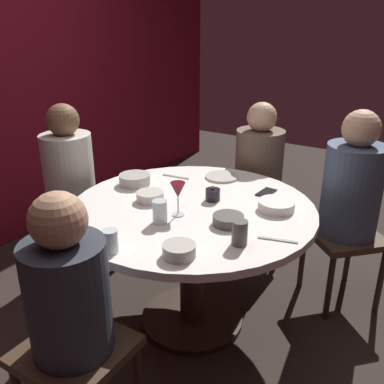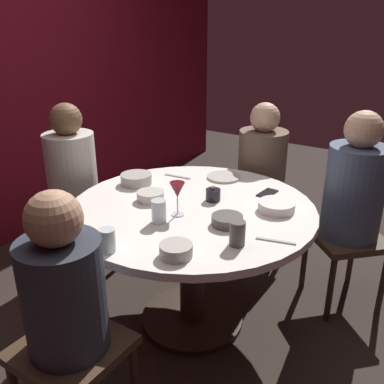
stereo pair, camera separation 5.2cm
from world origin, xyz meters
name	(u,v)px [view 1 (the left image)]	position (x,y,z in m)	size (l,w,h in m)	color
ground_plane	(192,319)	(0.00, 0.00, 0.00)	(8.00, 8.00, 0.00)	#2D231E
dining_table	(192,232)	(0.00, 0.00, 0.59)	(1.31, 1.31, 0.75)	white
seated_diner_left	(68,298)	(-0.88, 0.00, 0.70)	(0.40, 0.40, 1.13)	#3F2D1E
seated_diner_back	(69,176)	(0.00, 0.93, 0.74)	(0.40, 0.40, 1.20)	#3F2D1E
seated_diner_right	(259,165)	(0.89, 0.00, 0.72)	(0.40, 0.40, 1.16)	#3F2D1E
seated_diner_front_right	(352,190)	(0.67, -0.67, 0.75)	(0.57, 0.57, 1.22)	#3F2D1E
candle_holder	(213,195)	(0.12, -0.06, 0.78)	(0.08, 0.08, 0.09)	black
wine_glass	(178,192)	(-0.13, 0.00, 0.87)	(0.08, 0.08, 0.18)	silver
dinner_plate	(222,177)	(0.47, 0.07, 0.75)	(0.21, 0.21, 0.01)	beige
cell_phone	(266,192)	(0.38, -0.27, 0.75)	(0.07, 0.14, 0.01)	black
bowl_serving_large	(179,250)	(-0.47, -0.23, 0.77)	(0.14, 0.14, 0.05)	#B2ADA3
bowl_salad_center	(150,196)	(-0.06, 0.23, 0.77)	(0.15, 0.15, 0.05)	beige
bowl_small_white	(276,205)	(0.19, -0.40, 0.77)	(0.19, 0.19, 0.05)	silver
bowl_sauce_side	(135,179)	(0.09, 0.46, 0.78)	(0.19, 0.19, 0.06)	#B2ADA3
bowl_rice_portion	(228,220)	(-0.09, -0.26, 0.77)	(0.15, 0.15, 0.05)	#4C4742
cup_near_candle	(240,233)	(-0.24, -0.40, 0.80)	(0.07, 0.07, 0.11)	#4C4742
cup_by_left_diner	(160,212)	(-0.25, 0.03, 0.80)	(0.07, 0.07, 0.12)	silver
cup_by_right_diner	(110,241)	(-0.59, 0.04, 0.80)	(0.07, 0.07, 0.10)	silver
fork_near_plate	(176,177)	(0.32, 0.32, 0.75)	(0.02, 0.18, 0.01)	#B7B7BC
knife_near_plate	(278,240)	(-0.12, -0.53, 0.75)	(0.02, 0.18, 0.01)	#B7B7BC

